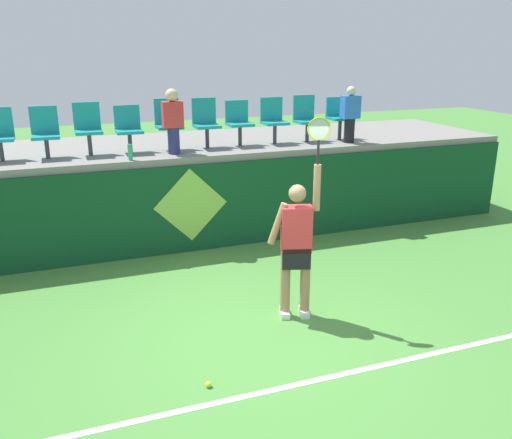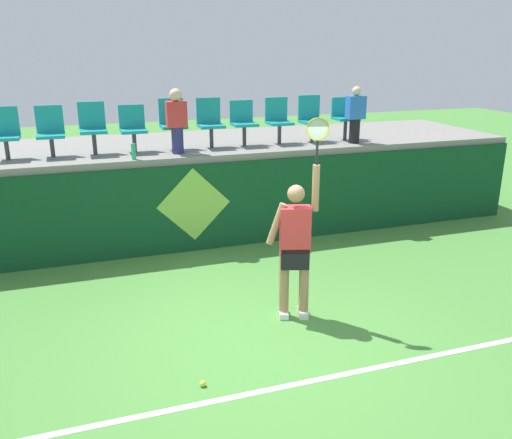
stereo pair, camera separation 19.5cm
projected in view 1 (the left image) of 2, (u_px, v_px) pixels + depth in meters
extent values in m
plane|color=#478438|center=(267.00, 337.00, 6.59)|extent=(40.00, 40.00, 0.00)
cube|color=#0F4223|center=(199.00, 207.00, 9.24)|extent=(12.63, 0.20, 1.52)
cube|color=gray|center=(180.00, 146.00, 10.21)|extent=(12.63, 2.84, 0.12)
cube|color=white|center=(301.00, 383.00, 5.68)|extent=(11.37, 0.08, 0.01)
cube|color=white|center=(285.00, 313.00, 7.10)|extent=(0.19, 0.28, 0.08)
cube|color=white|center=(304.00, 312.00, 7.12)|extent=(0.19, 0.28, 0.08)
cylinder|color=#A87A56|center=(285.00, 284.00, 6.97)|extent=(0.13, 0.13, 0.92)
cylinder|color=#A87A56|center=(305.00, 283.00, 6.99)|extent=(0.13, 0.13, 0.92)
cube|color=black|center=(296.00, 256.00, 6.86)|extent=(0.41, 0.31, 0.28)
cube|color=red|center=(297.00, 229.00, 6.75)|extent=(0.43, 0.32, 0.59)
sphere|color=#A87A56|center=(297.00, 193.00, 6.60)|extent=(0.22, 0.22, 0.22)
cylinder|color=#A87A56|center=(278.00, 224.00, 6.71)|extent=(0.27, 0.16, 0.55)
cylinder|color=#A87A56|center=(317.00, 188.00, 6.59)|extent=(0.09, 0.09, 0.58)
cylinder|color=black|center=(318.00, 152.00, 6.46)|extent=(0.03, 0.03, 0.30)
torus|color=gold|center=(319.00, 129.00, 6.37)|extent=(0.28, 0.10, 0.28)
ellipsoid|color=silver|center=(319.00, 129.00, 6.37)|extent=(0.23, 0.08, 0.24)
sphere|color=#D1E533|center=(208.00, 384.00, 5.61)|extent=(0.07, 0.07, 0.07)
cylinder|color=#26B272|center=(130.00, 152.00, 8.63)|extent=(0.07, 0.07, 0.26)
cylinder|color=#38383D|center=(1.00, 151.00, 8.54)|extent=(0.07, 0.07, 0.33)
cylinder|color=#38383D|center=(47.00, 148.00, 8.76)|extent=(0.07, 0.07, 0.33)
cube|color=teal|center=(46.00, 137.00, 8.70)|extent=(0.44, 0.42, 0.05)
cube|color=teal|center=(44.00, 120.00, 8.79)|extent=(0.44, 0.04, 0.45)
cylinder|color=#38383D|center=(90.00, 145.00, 8.97)|extent=(0.07, 0.07, 0.37)
cube|color=teal|center=(89.00, 132.00, 8.91)|extent=(0.44, 0.42, 0.05)
cube|color=teal|center=(87.00, 116.00, 9.00)|extent=(0.44, 0.04, 0.45)
cylinder|color=#38383D|center=(130.00, 143.00, 9.20)|extent=(0.07, 0.07, 0.35)
cube|color=teal|center=(129.00, 132.00, 9.13)|extent=(0.44, 0.42, 0.05)
cube|color=teal|center=(127.00, 117.00, 9.23)|extent=(0.44, 0.04, 0.40)
cylinder|color=#38383D|center=(170.00, 139.00, 9.42)|extent=(0.07, 0.07, 0.39)
cube|color=teal|center=(169.00, 127.00, 9.35)|extent=(0.44, 0.42, 0.05)
cube|color=teal|center=(167.00, 111.00, 9.44)|extent=(0.44, 0.04, 0.45)
cylinder|color=#38383D|center=(207.00, 138.00, 9.64)|extent=(0.07, 0.07, 0.37)
cube|color=teal|center=(207.00, 126.00, 9.57)|extent=(0.44, 0.42, 0.05)
cube|color=teal|center=(204.00, 111.00, 9.67)|extent=(0.44, 0.04, 0.46)
cylinder|color=#38383D|center=(240.00, 136.00, 9.84)|extent=(0.07, 0.07, 0.37)
cube|color=teal|center=(240.00, 124.00, 9.78)|extent=(0.44, 0.42, 0.05)
cube|color=teal|center=(237.00, 111.00, 9.88)|extent=(0.44, 0.04, 0.39)
cylinder|color=#38383D|center=(275.00, 134.00, 10.07)|extent=(0.07, 0.07, 0.36)
cube|color=teal|center=(275.00, 123.00, 10.01)|extent=(0.44, 0.42, 0.05)
cube|color=teal|center=(271.00, 109.00, 10.10)|extent=(0.44, 0.04, 0.43)
cylinder|color=#38383D|center=(307.00, 132.00, 10.29)|extent=(0.07, 0.07, 0.36)
cube|color=teal|center=(307.00, 122.00, 10.23)|extent=(0.44, 0.42, 0.05)
cube|color=teal|center=(304.00, 107.00, 10.32)|extent=(0.44, 0.04, 0.46)
cylinder|color=#38383D|center=(340.00, 130.00, 10.52)|extent=(0.07, 0.07, 0.39)
cube|color=teal|center=(340.00, 118.00, 10.45)|extent=(0.44, 0.42, 0.05)
cube|color=teal|center=(336.00, 106.00, 10.55)|extent=(0.44, 0.04, 0.37)
cylinder|color=navy|center=(174.00, 141.00, 9.12)|extent=(0.20, 0.20, 0.45)
cube|color=red|center=(173.00, 114.00, 8.98)|extent=(0.34, 0.20, 0.43)
sphere|color=beige|center=(172.00, 95.00, 8.88)|extent=(0.21, 0.21, 0.21)
cylinder|color=black|center=(349.00, 131.00, 10.17)|extent=(0.20, 0.20, 0.46)
cube|color=blue|center=(350.00, 107.00, 10.04)|extent=(0.34, 0.20, 0.42)
sphere|color=beige|center=(351.00, 91.00, 9.95)|extent=(0.17, 0.17, 0.17)
cube|color=#0F4223|center=(193.00, 251.00, 9.32)|extent=(0.90, 0.01, 0.00)
plane|color=#8CC64C|center=(191.00, 205.00, 9.06)|extent=(1.27, 0.00, 1.27)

